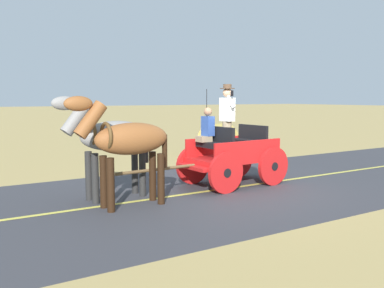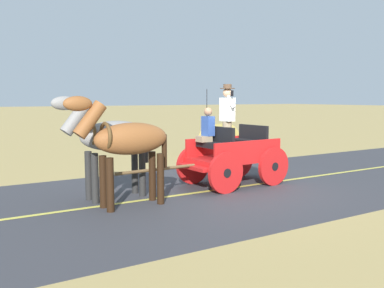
% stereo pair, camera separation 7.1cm
% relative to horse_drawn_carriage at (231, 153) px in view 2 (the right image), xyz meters
% --- Properties ---
extents(ground_plane, '(200.00, 200.00, 0.00)m').
position_rel_horse_drawn_carriage_xyz_m(ground_plane, '(-0.31, 0.11, -0.82)').
color(ground_plane, tan).
extents(road_surface, '(6.13, 160.00, 0.01)m').
position_rel_horse_drawn_carriage_xyz_m(road_surface, '(-0.31, 0.11, -0.81)').
color(road_surface, '#38383D').
rests_on(road_surface, ground).
extents(road_centre_stripe, '(0.12, 160.00, 0.00)m').
position_rel_horse_drawn_carriage_xyz_m(road_centre_stripe, '(-0.31, 0.11, -0.81)').
color(road_centre_stripe, '#DBCC4C').
rests_on(road_centre_stripe, road_surface).
extents(horse_drawn_carriage, '(1.58, 4.52, 2.50)m').
position_rel_horse_drawn_carriage_xyz_m(horse_drawn_carriage, '(0.00, 0.00, 0.00)').
color(horse_drawn_carriage, red).
rests_on(horse_drawn_carriage, ground).
extents(horse_near_side, '(0.62, 2.13, 2.21)m').
position_rel_horse_drawn_carriage_xyz_m(horse_near_side, '(-0.60, 2.99, 0.51)').
color(horse_near_side, brown).
rests_on(horse_near_side, ground).
extents(horse_off_side, '(0.67, 2.13, 2.21)m').
position_rel_horse_drawn_carriage_xyz_m(horse_off_side, '(0.18, 3.05, 0.51)').
color(horse_off_side, gray).
rests_on(horse_off_side, ground).
extents(hay_bale, '(1.56, 1.52, 1.20)m').
position_rel_horse_drawn_carriage_xyz_m(hay_bale, '(4.60, -2.84, -0.22)').
color(hay_bale, gold).
rests_on(hay_bale, ground).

